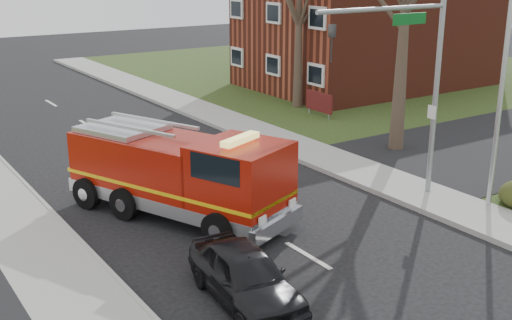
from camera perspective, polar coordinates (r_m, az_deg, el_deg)
ground at (r=18.16m, az=4.61°, el=-8.48°), size 120.00×120.00×0.00m
sidewalk_right at (r=22.22m, az=17.34°, el=-4.09°), size 2.40×80.00×0.15m
sidewalk_left at (r=15.50m, az=-14.29°, el=-13.54°), size 2.40×80.00×0.15m
brick_building at (r=42.64m, az=10.06°, el=11.37°), size 15.40×10.40×7.25m
health_center_sign at (r=33.42m, az=5.63°, el=5.14°), size 0.12×2.00×1.40m
traffic_signal_mast at (r=21.26m, az=13.62°, el=8.24°), size 5.29×0.18×6.80m
streetlight_pole at (r=21.52m, az=21.05°, el=7.26°), size 1.48×0.16×8.40m
fire_engine at (r=20.48m, az=-6.74°, el=-1.39°), size 5.19×7.85×3.00m
parked_car_maroon at (r=15.56m, az=-0.95°, el=-10.23°), size 2.07×4.22×1.38m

